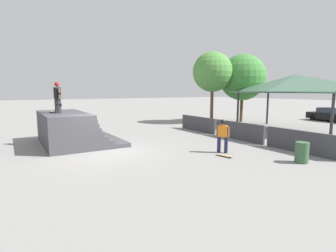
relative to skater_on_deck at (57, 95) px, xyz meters
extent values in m
plane|color=gray|center=(2.62, 1.46, -2.66)|extent=(160.00, 160.00, 0.00)
cube|color=#424247|center=(-0.21, 1.13, -2.55)|extent=(5.01, 3.89, 0.22)
cube|color=#424247|center=(-0.21, 0.71, -2.34)|extent=(5.01, 3.05, 0.22)
cube|color=#424247|center=(-0.21, 0.56, -2.12)|extent=(5.01, 2.74, 0.22)
cube|color=#424247|center=(-0.21, 0.46, -1.90)|extent=(5.01, 2.53, 0.22)
cube|color=#424247|center=(-0.21, 0.38, -1.69)|extent=(5.01, 2.38, 0.22)
cube|color=#424247|center=(-0.21, 0.33, -1.47)|extent=(5.01, 2.28, 0.22)
cube|color=#424247|center=(-0.21, 0.29, -1.26)|extent=(5.01, 2.21, 0.22)
cube|color=#424247|center=(-0.21, 0.27, -1.04)|extent=(5.01, 2.17, 0.22)
cylinder|color=silver|center=(-0.21, 1.34, -0.97)|extent=(4.91, 0.07, 0.07)
cube|color=#2D2D33|center=(0.17, 0.04, -0.54)|extent=(0.18, 0.18, 0.78)
cube|color=black|center=(0.16, 0.07, -0.49)|extent=(0.21, 0.17, 0.11)
cube|color=#2D2D33|center=(-0.17, -0.04, -0.54)|extent=(0.18, 0.18, 0.78)
cube|color=black|center=(-0.17, -0.01, -0.49)|extent=(0.21, 0.17, 0.11)
cube|color=black|center=(0.00, 0.00, 0.13)|extent=(0.46, 0.30, 0.55)
cylinder|color=brown|center=(0.26, 0.06, 0.08)|extent=(0.12, 0.12, 0.55)
cylinder|color=black|center=(0.26, 0.06, 0.09)|extent=(0.19, 0.19, 0.08)
cylinder|color=brown|center=(-0.26, -0.06, 0.08)|extent=(0.12, 0.12, 0.55)
cylinder|color=black|center=(-0.26, -0.06, 0.09)|extent=(0.19, 0.19, 0.08)
sphere|color=brown|center=(0.00, 0.00, 0.54)|extent=(0.21, 0.21, 0.21)
sphere|color=#B21919|center=(0.00, 0.00, 0.57)|extent=(0.24, 0.24, 0.24)
cylinder|color=red|center=(-0.29, -0.11, -0.90)|extent=(0.05, 0.04, 0.05)
cylinder|color=red|center=(-0.27, -0.25, -0.90)|extent=(0.05, 0.04, 0.05)
cylinder|color=red|center=(-0.75, -0.16, -0.90)|extent=(0.05, 0.04, 0.05)
cylinder|color=red|center=(-0.74, -0.30, -0.90)|extent=(0.05, 0.04, 0.05)
cube|color=tan|center=(-0.51, -0.20, -0.87)|extent=(0.77, 0.27, 0.02)
cube|color=tan|center=(-0.17, -0.17, -0.85)|extent=(0.11, 0.21, 0.02)
cube|color=#1E2347|center=(5.55, 6.16, -2.28)|extent=(0.20, 0.20, 0.76)
cube|color=#1E2347|center=(5.82, 6.35, -2.28)|extent=(0.20, 0.20, 0.76)
cube|color=orange|center=(5.68, 6.25, -1.64)|extent=(0.45, 0.41, 0.54)
cylinder|color=brown|center=(5.47, 6.10, -1.68)|extent=(0.14, 0.14, 0.54)
cylinder|color=brown|center=(5.89, 6.40, -1.68)|extent=(0.14, 0.14, 0.54)
sphere|color=brown|center=(5.68, 6.25, -1.23)|extent=(0.21, 0.21, 0.21)
sphere|color=black|center=(5.68, 6.25, -1.21)|extent=(0.23, 0.23, 0.23)
cylinder|color=blue|center=(6.53, 5.92, -2.64)|extent=(0.06, 0.04, 0.05)
cylinder|color=blue|center=(6.56, 5.79, -2.64)|extent=(0.06, 0.04, 0.05)
cylinder|color=blue|center=(6.06, 5.83, -2.64)|extent=(0.06, 0.04, 0.05)
cylinder|color=blue|center=(6.08, 5.69, -2.64)|extent=(0.06, 0.04, 0.05)
cube|color=tan|center=(6.31, 5.81, -2.60)|extent=(0.81, 0.35, 0.02)
cube|color=tan|center=(6.66, 5.88, -2.58)|extent=(0.13, 0.21, 0.02)
cube|color=#3D3D42|center=(-0.22, 9.37, -2.14)|extent=(3.69, 0.12, 1.05)
cube|color=#3D3D42|center=(3.70, 9.37, -2.14)|extent=(3.69, 0.12, 1.05)
cube|color=#3D3D42|center=(7.63, 9.37, -2.14)|extent=(3.69, 0.12, 1.05)
cylinder|color=#2D2D33|center=(-0.23, 13.38, -1.29)|extent=(0.16, 0.16, 2.74)
cylinder|color=#2D2D33|center=(6.91, 13.38, -1.29)|extent=(0.16, 0.16, 2.74)
cylinder|color=#2D2D33|center=(-0.23, 16.98, -1.29)|extent=(0.16, 0.16, 2.74)
cube|color=#4C705B|center=(3.34, 15.18, 0.13)|extent=(8.40, 4.24, 0.10)
pyramid|color=#4C705B|center=(3.34, 15.18, 0.77)|extent=(8.23, 4.15, 1.19)
cylinder|color=brown|center=(-2.69, 16.43, -1.37)|extent=(0.28, 0.28, 2.58)
sphere|color=#3D7F38|center=(-2.69, 16.43, 1.44)|extent=(4.23, 4.23, 4.23)
cylinder|color=brown|center=(-3.50, 13.49, -1.03)|extent=(0.28, 0.28, 3.27)
sphere|color=#4C893D|center=(-3.50, 13.49, 1.88)|extent=(3.53, 3.53, 3.53)
cylinder|color=#385B3D|center=(8.65, 7.78, -2.24)|extent=(0.52, 0.52, 0.85)
cube|color=black|center=(1.62, 23.85, -2.18)|extent=(4.38, 2.35, 0.62)
cube|color=#283342|center=(1.51, 23.87, -1.64)|extent=(2.13, 1.72, 0.46)
cube|color=black|center=(1.51, 23.87, -1.41)|extent=(2.04, 1.67, 0.04)
cylinder|color=black|center=(0.49, 24.82, -2.34)|extent=(0.66, 0.30, 0.64)
cylinder|color=black|center=(0.24, 23.29, -2.34)|extent=(0.66, 0.30, 0.64)
camera|label=1|loc=(14.63, -2.21, 0.24)|focal=28.00mm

